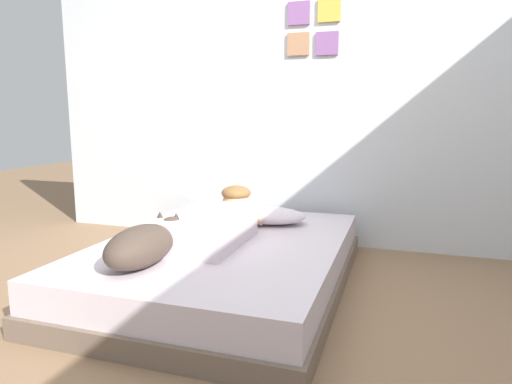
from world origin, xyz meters
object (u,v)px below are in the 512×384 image
at_px(coffee_cup, 263,218).
at_px(cell_phone, 209,250).
at_px(bed, 225,263).
at_px(pillow, 268,215).
at_px(person_lying, 215,221).
at_px(dog, 145,244).

distance_m(coffee_cup, cell_phone, 0.70).
height_order(bed, cell_phone, cell_phone).
height_order(pillow, person_lying, person_lying).
distance_m(person_lying, coffee_cup, 0.48).
bearing_deg(dog, coffee_cup, 72.90).
relative_size(pillow, person_lying, 0.57).
xyz_separation_m(coffee_cup, cell_phone, (-0.10, -0.70, -0.03)).
bearing_deg(coffee_cup, cell_phone, -97.79).
bearing_deg(person_lying, pillow, 67.61).
relative_size(coffee_cup, cell_phone, 0.89).
height_order(pillow, dog, dog).
distance_m(pillow, dog, 1.08).
xyz_separation_m(dog, cell_phone, (0.21, 0.30, -0.10)).
relative_size(bed, coffee_cup, 15.43).
bearing_deg(bed, dog, -111.83).
relative_size(person_lying, coffee_cup, 7.36).
bearing_deg(person_lying, coffee_cup, 69.43).
bearing_deg(pillow, person_lying, -112.39).
bearing_deg(pillow, cell_phone, -99.71).
relative_size(person_lying, cell_phone, 6.57).
relative_size(pillow, coffee_cup, 4.16).
relative_size(bed, cell_phone, 13.77).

